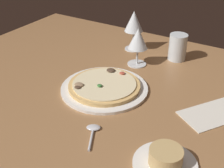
{
  "coord_description": "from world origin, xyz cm",
  "views": [
    {
      "loc": [
        -42.58,
        74.25,
        58.55
      ],
      "look_at": [
        2.87,
        0.25,
        7.0
      ],
      "focal_mm": 48.91,
      "sensor_mm": 36.0,
      "label": 1
    }
  ],
  "objects_px": {
    "wine_glass_near": "(134,22)",
    "water_glass": "(178,48)",
    "paper_menu": "(213,114)",
    "spoon": "(93,131)",
    "pizza_main": "(104,87)",
    "wine_glass_far": "(138,40)",
    "ramekin_on_saucer": "(165,160)"
  },
  "relations": [
    {
      "from": "wine_glass_far",
      "to": "wine_glass_near",
      "type": "xyz_separation_m",
      "value": [
        0.08,
        -0.12,
        0.02
      ]
    },
    {
      "from": "wine_glass_near",
      "to": "water_glass",
      "type": "height_order",
      "value": "wine_glass_near"
    },
    {
      "from": "ramekin_on_saucer",
      "to": "paper_menu",
      "type": "distance_m",
      "value": 0.27
    },
    {
      "from": "ramekin_on_saucer",
      "to": "spoon",
      "type": "bearing_deg",
      "value": -3.09
    },
    {
      "from": "pizza_main",
      "to": "wine_glass_near",
      "type": "height_order",
      "value": "wine_glass_near"
    },
    {
      "from": "pizza_main",
      "to": "wine_glass_far",
      "type": "distance_m",
      "value": 0.24
    },
    {
      "from": "water_glass",
      "to": "spoon",
      "type": "xyz_separation_m",
      "value": [
        0.03,
        0.56,
        -0.04
      ]
    },
    {
      "from": "ramekin_on_saucer",
      "to": "wine_glass_far",
      "type": "relative_size",
      "value": 1.05
    },
    {
      "from": "pizza_main",
      "to": "water_glass",
      "type": "height_order",
      "value": "water_glass"
    },
    {
      "from": "water_glass",
      "to": "paper_menu",
      "type": "relative_size",
      "value": 0.54
    },
    {
      "from": "pizza_main",
      "to": "wine_glass_far",
      "type": "height_order",
      "value": "wine_glass_far"
    },
    {
      "from": "pizza_main",
      "to": "ramekin_on_saucer",
      "type": "bearing_deg",
      "value": 145.4
    },
    {
      "from": "wine_glass_near",
      "to": "water_glass",
      "type": "distance_m",
      "value": 0.21
    },
    {
      "from": "water_glass",
      "to": "paper_menu",
      "type": "distance_m",
      "value": 0.38
    },
    {
      "from": "water_glass",
      "to": "paper_menu",
      "type": "xyz_separation_m",
      "value": [
        -0.23,
        0.3,
        -0.05
      ]
    },
    {
      "from": "pizza_main",
      "to": "spoon",
      "type": "bearing_deg",
      "value": 114.69
    },
    {
      "from": "pizza_main",
      "to": "paper_menu",
      "type": "bearing_deg",
      "value": -171.61
    },
    {
      "from": "wine_glass_near",
      "to": "water_glass",
      "type": "bearing_deg",
      "value": -178.5
    },
    {
      "from": "pizza_main",
      "to": "ramekin_on_saucer",
      "type": "height_order",
      "value": "ramekin_on_saucer"
    },
    {
      "from": "wine_glass_far",
      "to": "wine_glass_near",
      "type": "bearing_deg",
      "value": -55.68
    },
    {
      "from": "wine_glass_far",
      "to": "water_glass",
      "type": "distance_m",
      "value": 0.18
    },
    {
      "from": "paper_menu",
      "to": "spoon",
      "type": "relative_size",
      "value": 1.86
    },
    {
      "from": "ramekin_on_saucer",
      "to": "pizza_main",
      "type": "bearing_deg",
      "value": -34.6
    },
    {
      "from": "ramekin_on_saucer",
      "to": "wine_glass_near",
      "type": "height_order",
      "value": "wine_glass_near"
    },
    {
      "from": "wine_glass_near",
      "to": "wine_glass_far",
      "type": "bearing_deg",
      "value": 124.32
    },
    {
      "from": "wine_glass_far",
      "to": "wine_glass_near",
      "type": "relative_size",
      "value": 0.88
    },
    {
      "from": "paper_menu",
      "to": "pizza_main",
      "type": "bearing_deg",
      "value": 42.13
    },
    {
      "from": "water_glass",
      "to": "wine_glass_near",
      "type": "bearing_deg",
      "value": 1.5
    },
    {
      "from": "spoon",
      "to": "paper_menu",
      "type": "bearing_deg",
      "value": -135.51
    },
    {
      "from": "spoon",
      "to": "water_glass",
      "type": "bearing_deg",
      "value": -92.87
    },
    {
      "from": "wine_glass_near",
      "to": "water_glass",
      "type": "relative_size",
      "value": 1.6
    },
    {
      "from": "wine_glass_near",
      "to": "paper_menu",
      "type": "distance_m",
      "value": 0.53
    }
  ]
}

